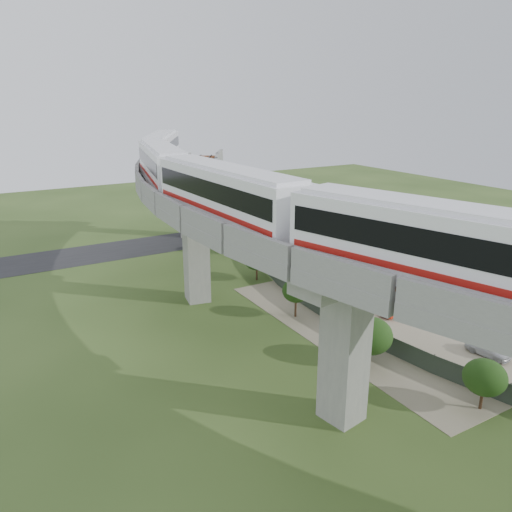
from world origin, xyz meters
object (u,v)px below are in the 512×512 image
object	(u,v)px
metro_train	(218,176)
car_white	(488,349)
car_red	(396,307)
car_dark	(327,278)

from	to	relation	value
metro_train	car_white	bearing A→B (deg)	-45.98
metro_train	car_white	world-z (taller)	metro_train
car_white	metro_train	bearing A→B (deg)	126.57
car_red	car_dark	distance (m)	8.81
metro_train	car_dark	distance (m)	17.95
metro_train	car_dark	size ratio (longest dim) A/B	14.46
metro_train	car_dark	world-z (taller)	metro_train
car_white	car_dark	world-z (taller)	car_dark
metro_train	car_white	xyz separation A→B (m)	(14.37, -14.87, -11.72)
metro_train	car_red	size ratio (longest dim) A/B	16.52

